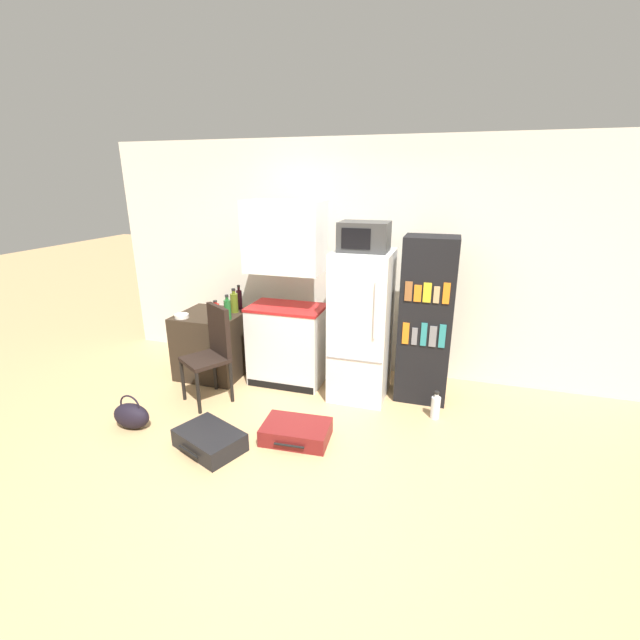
{
  "coord_description": "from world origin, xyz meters",
  "views": [
    {
      "loc": [
        1.1,
        -2.82,
        2.22
      ],
      "look_at": [
        -0.02,
        0.85,
        0.94
      ],
      "focal_mm": 24.0,
      "sensor_mm": 36.0,
      "label": 1
    }
  ],
  "objects_px": {
    "refrigerator": "(361,326)",
    "bottle_wine_dark": "(239,299)",
    "kitchen_hutch": "(286,302)",
    "handbag": "(131,416)",
    "water_bottle_front": "(435,407)",
    "bottle_green_tall": "(228,309)",
    "suitcase_large_flat": "(210,440)",
    "bowl": "(182,316)",
    "suitcase_small_flat": "(296,432)",
    "bottle_olive_oil": "(234,302)",
    "side_table": "(213,344)",
    "bottle_ketchup_red": "(216,310)",
    "chair": "(213,347)",
    "bookshelf": "(426,321)",
    "microwave": "(364,237)"
  },
  "relations": [
    {
      "from": "refrigerator",
      "to": "bottle_wine_dark",
      "type": "bearing_deg",
      "value": 170.54
    },
    {
      "from": "kitchen_hutch",
      "to": "handbag",
      "type": "distance_m",
      "value": 1.89
    },
    {
      "from": "handbag",
      "to": "water_bottle_front",
      "type": "height_order",
      "value": "handbag"
    },
    {
      "from": "bottle_green_tall",
      "to": "suitcase_large_flat",
      "type": "relative_size",
      "value": 0.41
    },
    {
      "from": "bowl",
      "to": "suitcase_small_flat",
      "type": "height_order",
      "value": "bowl"
    },
    {
      "from": "suitcase_small_flat",
      "to": "handbag",
      "type": "relative_size",
      "value": 1.7
    },
    {
      "from": "bottle_wine_dark",
      "to": "bottle_olive_oil",
      "type": "xyz_separation_m",
      "value": [
        0.01,
        -0.14,
        -0.0
      ]
    },
    {
      "from": "side_table",
      "to": "suitcase_small_flat",
      "type": "relative_size",
      "value": 1.22
    },
    {
      "from": "bottle_ketchup_red",
      "to": "chair",
      "type": "distance_m",
      "value": 0.54
    },
    {
      "from": "bookshelf",
      "to": "water_bottle_front",
      "type": "relative_size",
      "value": 5.97
    },
    {
      "from": "microwave",
      "to": "bottle_wine_dark",
      "type": "bearing_deg",
      "value": 170.48
    },
    {
      "from": "bookshelf",
      "to": "side_table",
      "type": "bearing_deg",
      "value": -176.67
    },
    {
      "from": "suitcase_small_flat",
      "to": "microwave",
      "type": "bearing_deg",
      "value": 67.02
    },
    {
      "from": "bookshelf",
      "to": "bottle_green_tall",
      "type": "height_order",
      "value": "bookshelf"
    },
    {
      "from": "suitcase_small_flat",
      "to": "handbag",
      "type": "height_order",
      "value": "handbag"
    },
    {
      "from": "bottle_ketchup_red",
      "to": "water_bottle_front",
      "type": "distance_m",
      "value": 2.54
    },
    {
      "from": "handbag",
      "to": "suitcase_small_flat",
      "type": "bearing_deg",
      "value": 10.04
    },
    {
      "from": "chair",
      "to": "bookshelf",
      "type": "bearing_deg",
      "value": 50.38
    },
    {
      "from": "bottle_green_tall",
      "to": "bottle_olive_oil",
      "type": "relative_size",
      "value": 0.98
    },
    {
      "from": "kitchen_hutch",
      "to": "bottle_wine_dark",
      "type": "bearing_deg",
      "value": 164.14
    },
    {
      "from": "suitcase_small_flat",
      "to": "water_bottle_front",
      "type": "relative_size",
      "value": 2.15
    },
    {
      "from": "bottle_green_tall",
      "to": "bottle_olive_oil",
      "type": "xyz_separation_m",
      "value": [
        -0.05,
        0.25,
        0.0
      ]
    },
    {
      "from": "kitchen_hutch",
      "to": "refrigerator",
      "type": "bearing_deg",
      "value": -4.24
    },
    {
      "from": "microwave",
      "to": "kitchen_hutch",
      "type": "bearing_deg",
      "value": 175.66
    },
    {
      "from": "bottle_green_tall",
      "to": "bookshelf",
      "type": "bearing_deg",
      "value": 6.96
    },
    {
      "from": "side_table",
      "to": "chair",
      "type": "relative_size",
      "value": 0.75
    },
    {
      "from": "microwave",
      "to": "bottle_ketchup_red",
      "type": "xyz_separation_m",
      "value": [
        -1.62,
        -0.11,
        -0.86
      ]
    },
    {
      "from": "bottle_wine_dark",
      "to": "bowl",
      "type": "height_order",
      "value": "bottle_wine_dark"
    },
    {
      "from": "bottle_green_tall",
      "to": "bowl",
      "type": "xyz_separation_m",
      "value": [
        -0.51,
        -0.11,
        -0.1
      ]
    },
    {
      "from": "bowl",
      "to": "suitcase_small_flat",
      "type": "relative_size",
      "value": 0.25
    },
    {
      "from": "bookshelf",
      "to": "bowl",
      "type": "relative_size",
      "value": 11.18
    },
    {
      "from": "bottle_olive_oil",
      "to": "handbag",
      "type": "bearing_deg",
      "value": -105.06
    },
    {
      "from": "bowl",
      "to": "suitcase_large_flat",
      "type": "distance_m",
      "value": 1.62
    },
    {
      "from": "refrigerator",
      "to": "bookshelf",
      "type": "xyz_separation_m",
      "value": [
        0.64,
        0.12,
        0.08
      ]
    },
    {
      "from": "side_table",
      "to": "chair",
      "type": "bearing_deg",
      "value": -57.96
    },
    {
      "from": "bowl",
      "to": "water_bottle_front",
      "type": "relative_size",
      "value": 0.53
    },
    {
      "from": "bottle_wine_dark",
      "to": "handbag",
      "type": "distance_m",
      "value": 1.75
    },
    {
      "from": "side_table",
      "to": "handbag",
      "type": "xyz_separation_m",
      "value": [
        -0.13,
        -1.27,
        -0.25
      ]
    },
    {
      "from": "suitcase_large_flat",
      "to": "suitcase_small_flat",
      "type": "bearing_deg",
      "value": 50.14
    },
    {
      "from": "refrigerator",
      "to": "bottle_olive_oil",
      "type": "distance_m",
      "value": 1.52
    },
    {
      "from": "bowl",
      "to": "bookshelf",
      "type": "bearing_deg",
      "value": 8.01
    },
    {
      "from": "refrigerator",
      "to": "water_bottle_front",
      "type": "distance_m",
      "value": 1.08
    },
    {
      "from": "side_table",
      "to": "bowl",
      "type": "height_order",
      "value": "bowl"
    },
    {
      "from": "bookshelf",
      "to": "water_bottle_front",
      "type": "distance_m",
      "value": 0.85
    },
    {
      "from": "microwave",
      "to": "suitcase_small_flat",
      "type": "distance_m",
      "value": 1.94
    },
    {
      "from": "side_table",
      "to": "suitcase_small_flat",
      "type": "distance_m",
      "value": 1.74
    },
    {
      "from": "side_table",
      "to": "bookshelf",
      "type": "xyz_separation_m",
      "value": [
        2.39,
        0.14,
        0.48
      ]
    },
    {
      "from": "bottle_wine_dark",
      "to": "handbag",
      "type": "relative_size",
      "value": 0.8
    },
    {
      "from": "side_table",
      "to": "bottle_ketchup_red",
      "type": "xyz_separation_m",
      "value": [
        0.13,
        -0.09,
        0.46
      ]
    },
    {
      "from": "side_table",
      "to": "bottle_olive_oil",
      "type": "relative_size",
      "value": 2.66
    }
  ]
}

